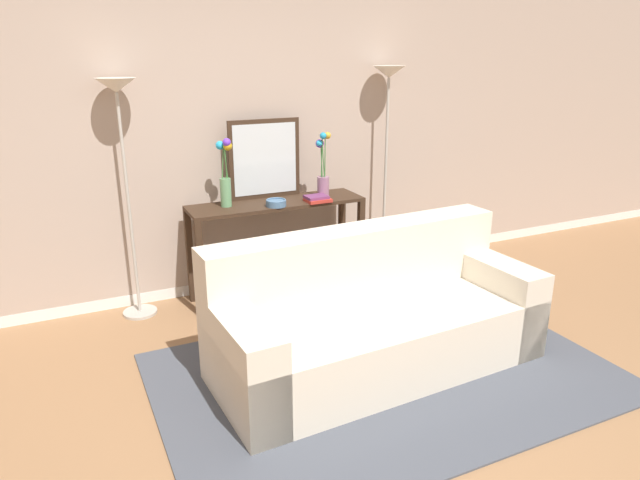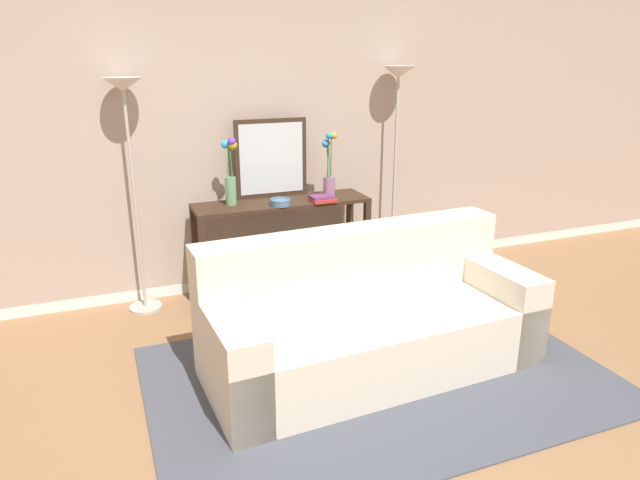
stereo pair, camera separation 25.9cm
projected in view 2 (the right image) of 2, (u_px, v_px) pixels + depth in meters
The scene contains 13 objects.
ground_plane at pixel (362, 443), 3.06m from camera, with size 16.00×16.00×0.02m, color #936B47.
back_wall at pixel (241, 129), 4.75m from camera, with size 12.00×0.15×2.71m.
area_rug at pixel (379, 377), 3.66m from camera, with size 2.84×1.88×0.01m.
couch at pixel (369, 322), 3.70m from camera, with size 2.16×0.95×0.88m.
console_table at pixel (282, 229), 4.75m from camera, with size 1.43×0.40×0.81m.
floor_lamp_left at pixel (128, 132), 4.19m from camera, with size 0.28×0.28×1.79m.
floor_lamp_right at pixel (397, 114), 4.95m from camera, with size 0.28×0.28×1.85m.
wall_mirror at pixel (271, 158), 4.71m from camera, with size 0.60×0.02×0.64m.
vase_tall_flowers at pixel (231, 175), 4.48m from camera, with size 0.12×0.12×0.53m.
vase_short_flowers at pixel (329, 172), 4.72m from camera, with size 0.12×0.12×0.54m.
fruit_bowl at pixel (280, 202), 4.53m from camera, with size 0.16×0.16×0.05m.
book_stack at pixel (322, 199), 4.65m from camera, with size 0.20×0.16×0.05m.
book_row_under_console at pixel (242, 293), 4.78m from camera, with size 0.43×0.18×0.13m.
Camera 2 is at (-1.15, -2.30, 1.98)m, focal length 32.35 mm.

